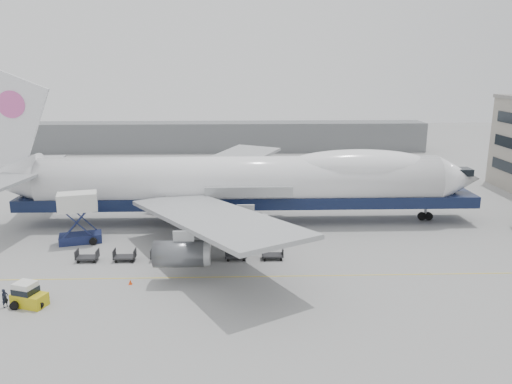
{
  "coord_description": "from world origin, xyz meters",
  "views": [
    {
      "loc": [
        -0.11,
        -51.97,
        20.35
      ],
      "look_at": [
        1.81,
        6.0,
        5.65
      ],
      "focal_mm": 35.0,
      "sensor_mm": 36.0,
      "label": 1
    }
  ],
  "objects_px": {
    "catering_truck": "(79,215)",
    "baggage_tug": "(28,295)",
    "airliner": "(246,181)",
    "ground_worker": "(5,298)"
  },
  "relations": [
    {
      "from": "airliner",
      "to": "baggage_tug",
      "type": "xyz_separation_m",
      "value": [
        -19.3,
        -23.49,
        -4.67
      ]
    },
    {
      "from": "airliner",
      "to": "ground_worker",
      "type": "height_order",
      "value": "airliner"
    },
    {
      "from": "airliner",
      "to": "baggage_tug",
      "type": "bearing_deg",
      "value": -129.41
    },
    {
      "from": "airliner",
      "to": "baggage_tug",
      "type": "height_order",
      "value": "airliner"
    },
    {
      "from": "baggage_tug",
      "to": "ground_worker",
      "type": "xyz_separation_m",
      "value": [
        -1.88,
        -0.24,
        -0.11
      ]
    },
    {
      "from": "catering_truck",
      "to": "baggage_tug",
      "type": "relative_size",
      "value": 1.84
    },
    {
      "from": "catering_truck",
      "to": "baggage_tug",
      "type": "height_order",
      "value": "catering_truck"
    },
    {
      "from": "airliner",
      "to": "catering_truck",
      "type": "xyz_separation_m",
      "value": [
        -19.7,
        -7.34,
        -2.19
      ]
    },
    {
      "from": "catering_truck",
      "to": "ground_worker",
      "type": "relative_size",
      "value": 3.59
    },
    {
      "from": "ground_worker",
      "to": "catering_truck",
      "type": "bearing_deg",
      "value": 24.43
    }
  ]
}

